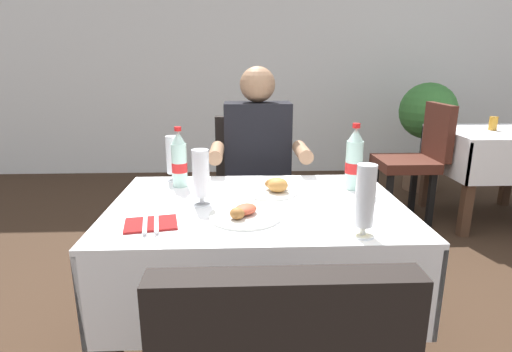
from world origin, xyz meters
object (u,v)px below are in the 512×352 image
plate_far_diner (273,188)px  plate_near_camera (244,214)px  main_dining_table (257,246)px  background_chair_left (416,156)px  napkin_cutlery_set (151,224)px  chair_far_diner_seat (251,191)px  background_dining_table (494,154)px  background_table_tumbler (493,123)px  cola_bottle_primary (179,161)px  beer_glass_left (365,199)px  beer_glass_right (173,158)px  seated_diner_far (258,169)px  cola_bottle_secondary (354,161)px  potted_plant_corner (427,122)px  beer_glass_middle (201,177)px

plate_far_diner → plate_near_camera: bearing=-114.0°
main_dining_table → background_chair_left: background_chair_left is taller
background_chair_left → napkin_cutlery_set: bearing=-132.4°
chair_far_diner_seat → background_dining_table: 2.20m
chair_far_diner_seat → background_table_tumbler: 2.20m
main_dining_table → cola_bottle_primary: bearing=143.8°
background_dining_table → background_table_tumbler: bearing=144.4°
plate_far_diner → background_chair_left: (1.29, 1.56, -0.22)m
plate_near_camera → background_chair_left: background_chair_left is taller
beer_glass_left → beer_glass_right: (-0.68, 0.66, -0.02)m
seated_diner_far → cola_bottle_primary: 0.59m
plate_near_camera → cola_bottle_secondary: 0.58m
beer_glass_right → background_table_tumbler: size_ratio=1.87×
chair_far_diner_seat → potted_plant_corner: bearing=44.0°
plate_near_camera → background_table_tumbler: (2.03, 1.87, 0.04)m
plate_far_diner → napkin_cutlery_set: bearing=-142.9°
main_dining_table → potted_plant_corner: 3.14m
napkin_cutlery_set → potted_plant_corner: 3.52m
main_dining_table → beer_glass_right: beer_glass_right is taller
cola_bottle_secondary → potted_plant_corner: 2.77m
cola_bottle_secondary → beer_glass_middle: bearing=-163.8°
beer_glass_right → background_dining_table: beer_glass_right is taller
beer_glass_middle → beer_glass_right: (-0.16, 0.34, -0.01)m
beer_glass_middle → napkin_cutlery_set: 0.27m
beer_glass_middle → plate_near_camera: bearing=-42.2°
beer_glass_right → background_table_tumbler: beer_glass_right is taller
plate_near_camera → potted_plant_corner: potted_plant_corner is taller
beer_glass_middle → plate_far_diner: bearing=25.1°
beer_glass_left → cola_bottle_secondary: bearing=78.2°
background_chair_left → background_table_tumbler: size_ratio=8.82×
napkin_cutlery_set → potted_plant_corner: potted_plant_corner is taller
plate_far_diner → cola_bottle_secondary: size_ratio=0.80×
beer_glass_left → background_chair_left: 2.29m
plate_far_diner → seated_diner_far: bearing=93.9°
beer_glass_middle → background_dining_table: beer_glass_middle is taller
plate_far_diner → beer_glass_left: beer_glass_left is taller
cola_bottle_secondary → background_dining_table: 2.22m
background_dining_table → main_dining_table: bearing=-140.1°
background_dining_table → plate_near_camera: bearing=-138.3°
plate_far_diner → cola_bottle_primary: 0.43m
chair_far_diner_seat → cola_bottle_secondary: cola_bottle_secondary is taller
beer_glass_right → seated_diner_far: bearing=41.1°
chair_far_diner_seat → seated_diner_far: seated_diner_far is taller
napkin_cutlery_set → background_table_tumbler: 3.03m
chair_far_diner_seat → seated_diner_far: 0.19m
background_chair_left → beer_glass_left: bearing=-117.6°
main_dining_table → plate_far_diner: (0.07, 0.12, 0.20)m
seated_diner_far → background_table_tumbler: 2.20m
plate_far_diner → background_table_tumbler: background_table_tumbler is taller
cola_bottle_secondary → background_chair_left: cola_bottle_secondary is taller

